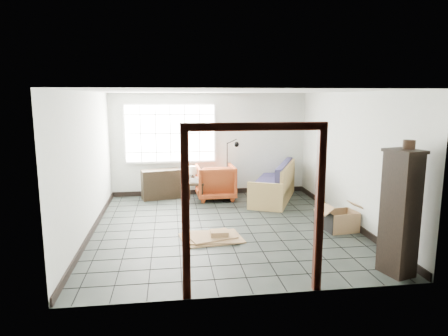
{
  "coord_description": "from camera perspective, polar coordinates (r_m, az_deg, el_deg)",
  "views": [
    {
      "loc": [
        -1.02,
        -7.4,
        2.5
      ],
      "look_at": [
        0.03,
        0.3,
        1.11
      ],
      "focal_mm": 32.0,
      "sensor_mm": 36.0,
      "label": 1
    }
  ],
  "objects": [
    {
      "name": "table_lamp",
      "position": [
        9.6,
        -4.5,
        -0.41
      ],
      "size": [
        0.32,
        0.32,
        0.38
      ],
      "rotation": [
        0.0,
        0.0,
        -0.42
      ],
      "color": "black",
      "rests_on": "side_table"
    },
    {
      "name": "window_panel",
      "position": [
        10.14,
        -7.67,
        4.94
      ],
      "size": [
        2.32,
        0.08,
        1.52
      ],
      "color": "silver",
      "rests_on": "ground"
    },
    {
      "name": "console_shelf",
      "position": [
        10.03,
        -8.99,
        -2.3
      ],
      "size": [
        0.99,
        0.57,
        0.73
      ],
      "rotation": [
        0.0,
        0.0,
        0.24
      ],
      "color": "black",
      "rests_on": "ground"
    },
    {
      "name": "cardboard_pile",
      "position": [
        7.23,
        -1.66,
        -9.78
      ],
      "size": [
        1.16,
        0.89,
        0.16
      ],
      "rotation": [
        0.0,
        0.0,
        0.08
      ],
      "color": "olive",
      "rests_on": "ground"
    },
    {
      "name": "pot",
      "position": [
        6.03,
        24.93,
        3.06
      ],
      "size": [
        0.2,
        0.2,
        0.12
      ],
      "rotation": [
        0.0,
        0.0,
        0.24
      ],
      "color": "black",
      "rests_on": "tall_shelf"
    },
    {
      "name": "projector",
      "position": [
        9.62,
        -3.85,
        -1.68
      ],
      "size": [
        0.35,
        0.32,
        0.1
      ],
      "rotation": [
        0.0,
        0.0,
        -0.43
      ],
      "color": "silver",
      "rests_on": "side_table"
    },
    {
      "name": "floor_lamp",
      "position": [
        9.5,
        1.08,
        -0.09
      ],
      "size": [
        0.41,
        0.33,
        1.53
      ],
      "rotation": [
        0.0,
        0.0,
        -0.16
      ],
      "color": "black",
      "rests_on": "ground"
    },
    {
      "name": "open_box",
      "position": [
        7.93,
        16.29,
        -7.24
      ],
      "size": [
        0.97,
        0.55,
        0.52
      ],
      "rotation": [
        0.0,
        0.0,
        0.12
      ],
      "color": "olive",
      "rests_on": "ground"
    },
    {
      "name": "futon_sofa",
      "position": [
        9.85,
        7.38,
        -2.64
      ],
      "size": [
        1.6,
        2.25,
        0.94
      ],
      "rotation": [
        0.0,
        0.0,
        -0.43
      ],
      "color": "#AA824C",
      "rests_on": "ground"
    },
    {
      "name": "doorway_trim",
      "position": [
        4.93,
        4.35,
        -3.02
      ],
      "size": [
        1.8,
        0.08,
        2.2
      ],
      "color": "#35130C",
      "rests_on": "ground"
    },
    {
      "name": "ground",
      "position": [
        7.87,
        0.06,
        -8.39
      ],
      "size": [
        5.5,
        5.5,
        0.0
      ],
      "primitive_type": "plane",
      "color": "black",
      "rests_on": "ground"
    },
    {
      "name": "armchair",
      "position": [
        9.85,
        -1.24,
        -1.75
      ],
      "size": [
        0.94,
        0.88,
        0.95
      ],
      "primitive_type": "imported",
      "rotation": [
        0.0,
        0.0,
        3.17
      ],
      "color": "maroon",
      "rests_on": "ground"
    },
    {
      "name": "side_table",
      "position": [
        9.64,
        -4.09,
        -2.49
      ],
      "size": [
        0.51,
        0.51,
        0.49
      ],
      "rotation": [
        0.0,
        0.0,
        -0.18
      ],
      "color": "black",
      "rests_on": "ground"
    },
    {
      "name": "room_shell",
      "position": [
        7.54,
        0.03,
        3.87
      ],
      "size": [
        5.02,
        5.52,
        2.61
      ],
      "color": "silver",
      "rests_on": "ground"
    },
    {
      "name": "tall_shelf",
      "position": [
        6.13,
        23.84,
        -5.77
      ],
      "size": [
        0.49,
        0.57,
        1.8
      ],
      "rotation": [
        0.0,
        0.0,
        0.27
      ],
      "color": "black",
      "rests_on": "ground"
    }
  ]
}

